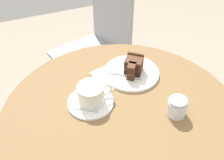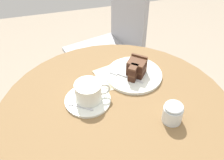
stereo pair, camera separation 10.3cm
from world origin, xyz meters
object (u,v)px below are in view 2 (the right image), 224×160
Objects in this scene: cake_plate at (134,75)px; sugar_pot at (173,113)px; fork at (122,75)px; cake_slice at (136,68)px; saucer at (88,100)px; coffee_cup at (89,91)px; cafe_chair at (114,41)px; napkin at (113,76)px; teaspoon at (77,106)px.

cake_plate is 0.26m from sugar_pot.
fork is at bearing -179.05° from cake_plate.
cake_plate is 2.26× the size of cake_slice.
cake_slice is at bearing 101.34° from sugar_pot.
coffee_cup is (0.01, 0.00, 0.04)m from saucer.
cake_plate is 1.95× the size of fork.
napkin is at bearing -30.31° from cafe_chair.
napkin is at bearing 42.84° from coffee_cup.
cake_slice is 0.61× the size of napkin.
cake_slice is 0.10m from napkin.
saucer is 0.18m from fork.
fork is at bearing -25.40° from napkin.
cake_slice is (0.25, 0.11, 0.03)m from teaspoon.
sugar_pot is at bearing -78.66° from cake_slice.
cafe_chair is 0.89m from sugar_pot.
cake_slice is 0.86× the size of fork.
cake_plate is (0.20, 0.09, -0.04)m from coffee_cup.
napkin is 2.13× the size of sugar_pot.
coffee_cup is 0.80× the size of napkin.
cake_slice reaches higher than cake_plate.
teaspoon is at bearing -140.82° from napkin.
cafe_chair is at bearing 82.76° from cake_plate.
cake_slice reaches higher than sugar_pot.
coffee_cup is 1.13× the size of fork.
cake_plate reaches higher than napkin.
fork is 0.13× the size of cafe_chair.
sugar_pot is (-0.02, -0.84, 0.27)m from cafe_chair.
napkin is (0.11, 0.11, -0.04)m from coffee_cup.
teaspoon reaches higher than saucer.
coffee_cup reaches higher than cake_plate.
coffee_cup reaches higher than saucer.
sugar_pot reaches higher than cake_plate.
napkin is at bearing 169.58° from cake_plate.
teaspoon reaches higher than cake_plate.
sugar_pot is (0.26, -0.15, 0.03)m from saucer.
coffee_cup is 0.16m from napkin.
teaspoon is at bearing 156.20° from sugar_pot.
saucer is 2.01× the size of teaspoon.
cafe_chair reaches higher than saucer.
cafe_chair is (0.07, 0.60, -0.28)m from cake_slice.
saucer is 0.19× the size of cafe_chair.
cafe_chair is (0.16, 0.58, -0.24)m from napkin.
napkin is (-0.03, 0.02, -0.01)m from fork.
coffee_cup reaches higher than teaspoon.
cafe_chair is at bearing -58.26° from fork.
saucer is at bearing -115.95° from teaspoon.
fork reaches higher than napkin.
saucer is at bearing -163.26° from coffee_cup.
cafe_chair reaches higher than coffee_cup.
saucer is at bearing 74.48° from fork.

